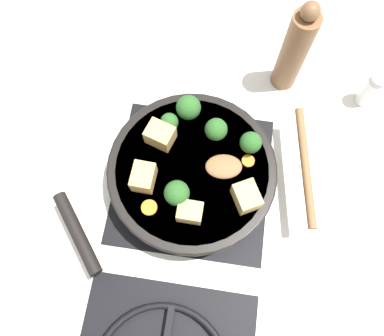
{
  "coord_description": "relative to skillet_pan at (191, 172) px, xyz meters",
  "views": [
    {
      "loc": [
        -0.03,
        0.23,
        0.73
      ],
      "look_at": [
        0.0,
        0.0,
        0.08
      ],
      "focal_mm": 35.0,
      "sensor_mm": 36.0,
      "label": 1
    }
  ],
  "objects": [
    {
      "name": "ground_plane",
      "position": [
        -0.0,
        -0.0,
        -0.05
      ],
      "size": [
        2.4,
        2.4,
        0.0
      ],
      "primitive_type": "plane",
      "color": "silver"
    },
    {
      "name": "front_burner_grate",
      "position": [
        -0.0,
        -0.0,
        -0.04
      ],
      "size": [
        0.31,
        0.31,
        0.03
      ],
      "color": "black",
      "rests_on": "ground_plane"
    },
    {
      "name": "skillet_pan",
      "position": [
        0.0,
        0.0,
        0.0
      ],
      "size": [
        0.41,
        0.38,
        0.05
      ],
      "color": "black",
      "rests_on": "front_burner_grate"
    },
    {
      "name": "wooden_spoon",
      "position": [
        -0.14,
        -0.02,
        0.03
      ],
      "size": [
        0.21,
        0.23,
        0.02
      ],
      "color": "brown",
      "rests_on": "skillet_pan"
    },
    {
      "name": "tofu_cube_center_large",
      "position": [
        0.07,
        -0.05,
        0.04
      ],
      "size": [
        0.06,
        0.05,
        0.04
      ],
      "primitive_type": "cube",
      "rotation": [
        0.0,
        0.0,
        2.83
      ],
      "color": "tan",
      "rests_on": "skillet_pan"
    },
    {
      "name": "tofu_cube_near_handle",
      "position": [
        0.08,
        0.04,
        0.04
      ],
      "size": [
        0.04,
        0.05,
        0.04
      ],
      "primitive_type": "cube",
      "rotation": [
        0.0,
        0.0,
        4.67
      ],
      "color": "tan",
      "rests_on": "skillet_pan"
    },
    {
      "name": "tofu_cube_east_chunk",
      "position": [
        -0.01,
        0.09,
        0.04
      ],
      "size": [
        0.04,
        0.04,
        0.03
      ],
      "primitive_type": "cube",
      "rotation": [
        0.0,
        0.0,
        3.12
      ],
      "color": "tan",
      "rests_on": "skillet_pan"
    },
    {
      "name": "tofu_cube_west_chunk",
      "position": [
        -0.11,
        0.04,
        0.04
      ],
      "size": [
        0.06,
        0.06,
        0.04
      ],
      "primitive_type": "cube",
      "rotation": [
        0.0,
        0.0,
        2.07
      ],
      "color": "tan",
      "rests_on": "skillet_pan"
    },
    {
      "name": "broccoli_floret_near_spoon",
      "position": [
        -0.1,
        -0.06,
        0.05
      ],
      "size": [
        0.04,
        0.04,
        0.05
      ],
      "color": "#709956",
      "rests_on": "skillet_pan"
    },
    {
      "name": "broccoli_floret_center_top",
      "position": [
        0.05,
        -0.08,
        0.05
      ],
      "size": [
        0.03,
        0.03,
        0.04
      ],
      "color": "#709956",
      "rests_on": "skillet_pan"
    },
    {
      "name": "broccoli_floret_east_rim",
      "position": [
        0.02,
        -0.11,
        0.05
      ],
      "size": [
        0.05,
        0.05,
        0.05
      ],
      "color": "#709956",
      "rests_on": "skillet_pan"
    },
    {
      "name": "broccoli_floret_west_rim",
      "position": [
        0.02,
        0.06,
        0.05
      ],
      "size": [
        0.05,
        0.05,
        0.05
      ],
      "color": "#709956",
      "rests_on": "skillet_pan"
    },
    {
      "name": "broccoli_floret_north_edge",
      "position": [
        -0.04,
        -0.07,
        0.05
      ],
      "size": [
        0.04,
        0.04,
        0.05
      ],
      "color": "#709956",
      "rests_on": "skillet_pan"
    },
    {
      "name": "carrot_slice_orange_thin",
      "position": [
        0.06,
        0.08,
        0.02
      ],
      "size": [
        0.03,
        0.03,
        0.01
      ],
      "primitive_type": "cylinder",
      "color": "orange",
      "rests_on": "skillet_pan"
    },
    {
      "name": "carrot_slice_near_center",
      "position": [
        -0.1,
        -0.03,
        0.02
      ],
      "size": [
        0.02,
        0.02,
        0.01
      ],
      "primitive_type": "cylinder",
      "color": "orange",
      "rests_on": "skillet_pan"
    },
    {
      "name": "pepper_mill",
      "position": [
        -0.17,
        -0.27,
        0.05
      ],
      "size": [
        0.05,
        0.05,
        0.23
      ],
      "color": "brown",
      "rests_on": "ground_plane"
    },
    {
      "name": "salt_shaker",
      "position": [
        -0.35,
        -0.24,
        -0.01
      ],
      "size": [
        0.04,
        0.04,
        0.09
      ],
      "color": "white",
      "rests_on": "ground_plane"
    }
  ]
}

